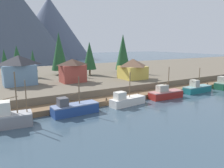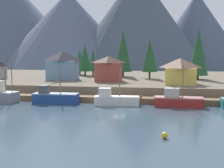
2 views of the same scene
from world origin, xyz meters
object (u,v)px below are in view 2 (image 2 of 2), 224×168
Objects in this scene: house_red at (109,69)px; channel_buoy at (165,135)px; conifer_mid_right at (93,60)px; conifer_back_right at (198,52)px; conifer_mid_left at (80,59)px; fishing_boat_blue at (55,97)px; conifer_near_right at (150,56)px; house_yellow at (180,71)px; fishing_boat_red at (178,100)px; house_blue at (63,65)px; conifer_near_left at (85,58)px; conifer_back_left at (123,51)px; fishing_boat_grey at (1,95)px; fishing_boat_white at (115,99)px.

house_red is 8.93× the size of channel_buoy.
conifer_back_right is at bearing -8.58° from conifer_mid_right.
fishing_boat_blue is at bearing -80.75° from conifer_mid_left.
conifer_mid_right is (-0.01, 30.80, 6.21)m from fishing_boat_blue.
conifer_near_right is 16.62m from conifer_mid_right.
house_red reaches higher than house_yellow.
conifer_mid_left is at bearing 120.93° from house_red.
house_blue is (-27.47, 20.39, 5.05)m from fishing_boat_red.
conifer_mid_left is at bearing 113.64° from channel_buoy.
house_blue reaches higher than fishing_boat_blue.
conifer_back_right is (31.82, -8.71, 1.67)m from conifer_near_left.
conifer_mid_left is 11.21m from conifer_mid_right.
conifer_back_left is (-13.65, 32.44, 8.74)m from fishing_boat_red.
fishing_boat_grey is 0.89× the size of conifer_near_left.
fishing_boat_white is 28.42m from conifer_near_right.
fishing_boat_grey is at bearing -133.86° from house_red.
conifer_mid_left is (-28.52, 39.94, 6.41)m from fishing_boat_red.
house_yellow is 14.96m from conifer_near_right.
conifer_near_right reaches higher than fishing_boat_blue.
conifer_near_right is 0.78× the size of conifer_back_left.
house_blue reaches higher than fishing_boat_grey.
fishing_boat_blue is 32.13m from conifer_near_right.
fishing_boat_white reaches higher than fishing_boat_blue.
fishing_boat_blue is 0.80× the size of conifer_near_right.
conifer_back_left is (8.37, 32.44, 8.74)m from fishing_boat_blue.
conifer_mid_left is at bearing 149.83° from conifer_near_right.
house_yellow is at bearing -12.57° from house_blue.
conifer_back_left is (1.53, 14.78, 4.29)m from house_red.
house_yellow is (28.59, -6.38, -0.76)m from house_blue.
conifer_mid_right is 8.90m from conifer_back_left.
house_yellow is 28.66m from conifer_mid_right.
conifer_mid_left reaches higher than fishing_boat_grey.
fishing_boat_grey is 21.93m from house_blue.
channel_buoy is (12.84, -37.54, -5.17)m from house_red.
conifer_mid_left is (4.03, 40.36, 6.09)m from fishing_boat_grey.
house_red is 0.82× the size of house_blue.
fishing_boat_red is 14.69m from house_yellow.
house_yellow is at bearing -38.53° from conifer_near_left.
fishing_boat_grey is 1.03× the size of conifer_mid_right.
conifer_near_left is 21.36m from conifer_near_right.
fishing_boat_white is 18.90m from house_red.
conifer_back_right is at bearing 78.76° from fishing_boat_red.
conifer_near_left is 5.56m from conifer_mid_left.
conifer_near_left is 60.27m from channel_buoy.
house_red is 15.46m from conifer_back_left.
fishing_boat_grey is at bearing -156.81° from house_yellow.
fishing_boat_blue is 34.62m from conifer_back_left.
house_red reaches higher than channel_buoy.
house_blue is (5.09, 20.81, 4.73)m from fishing_boat_grey.
house_yellow is (1.12, 14.01, 4.29)m from fishing_boat_red.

